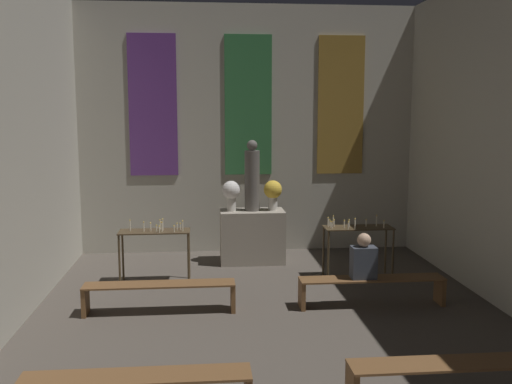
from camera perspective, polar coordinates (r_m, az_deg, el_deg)
The scene contains 11 objects.
wall_back at distance 11.59m, azimuth -0.81°, elevation 6.33°, with size 6.97×0.16×4.95m.
altar at distance 10.85m, azimuth -0.39°, elevation -4.45°, with size 1.21×0.67×1.00m.
statue at distance 10.67m, azimuth -0.39°, elevation 1.41°, with size 0.28×0.28×1.33m.
flower_vase_left at distance 10.67m, azimuth -2.49°, elevation -0.03°, with size 0.35×0.35×0.57m.
flower_vase_right at distance 10.74m, azimuth 1.69°, elevation 0.02°, with size 0.35×0.35×0.57m.
candle_rack_left at distance 9.64m, azimuth -10.07°, elevation -4.59°, with size 1.17×0.45×1.09m.
candle_rack_right at distance 9.96m, azimuth 10.12°, elevation -4.20°, with size 1.17×0.45×1.09m.
pew_second_right at distance 6.17m, azimuth 19.43°, elevation -16.65°, with size 2.14×0.36×0.43m.
pew_back_left at distance 8.34m, azimuth -9.60°, elevation -9.72°, with size 2.14×0.36×0.43m.
pew_back_right at distance 8.66m, azimuth 11.50°, elevation -9.09°, with size 2.14×0.36×0.43m.
person_seated at distance 8.52m, azimuth 10.70°, elevation -6.57°, with size 0.36×0.24×0.67m.
Camera 1 is at (-0.89, -0.40, 2.85)m, focal length 40.00 mm.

